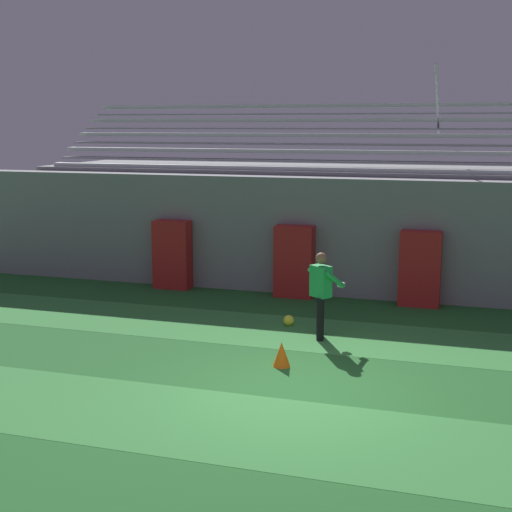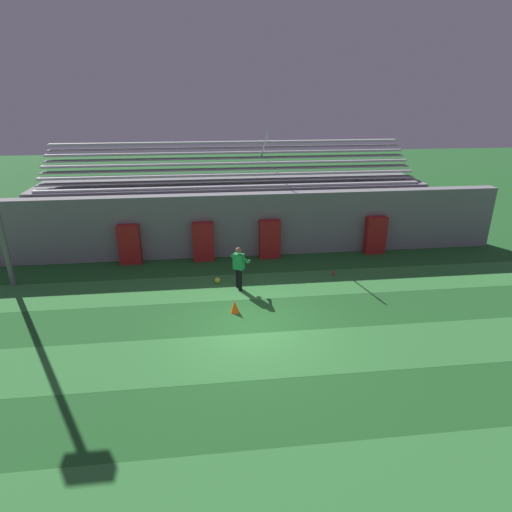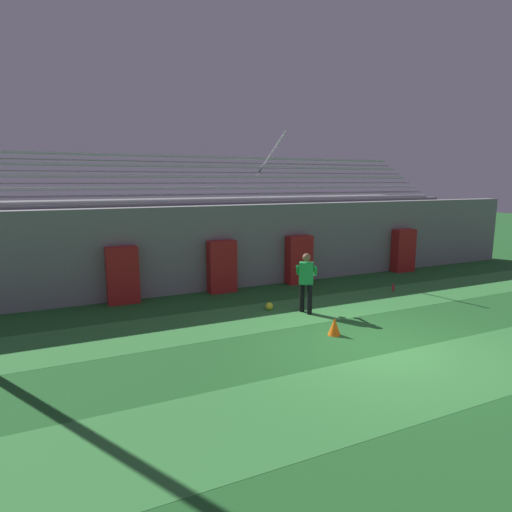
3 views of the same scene
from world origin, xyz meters
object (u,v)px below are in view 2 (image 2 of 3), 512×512
Objects in this scene: padding_pillar_far_left at (129,245)px; traffic_cone at (235,307)px; soccer_ball at (217,280)px; padding_pillar_gate_left at (203,242)px; padding_pillar_gate_right at (270,239)px; padding_pillar_far_right at (375,235)px; goalkeeper at (239,265)px; water_bottle at (333,273)px.

padding_pillar_far_left is 4.04× the size of traffic_cone.
traffic_cone is at bearing -78.27° from soccer_ball.
padding_pillar_gate_right is (2.90, 0.00, 0.00)m from padding_pillar_gate_left.
padding_pillar_gate_right and padding_pillar_far_right have the same top height.
padding_pillar_gate_left is at bearing 180.00° from padding_pillar_gate_right.
water_bottle is (3.86, 0.78, -0.83)m from goalkeeper.
padding_pillar_gate_right is at bearing 0.00° from padding_pillar_far_left.
padding_pillar_far_right is 7.14m from goalkeeper.
padding_pillar_gate_left is 1.00× the size of padding_pillar_far_left.
traffic_cone reaches higher than soccer_ball.
water_bottle is at bearing 31.63° from traffic_cone.
padding_pillar_gate_left is 2.90m from padding_pillar_gate_right.
padding_pillar_gate_left reaches higher than soccer_ball.
padding_pillar_gate_right is 7.72× the size of soccer_ball.
padding_pillar_far_left is at bearing 164.39° from water_bottle.
soccer_ball is at bearing -161.33° from padding_pillar_far_right.
goalkeeper is at bearing -154.34° from padding_pillar_far_right.
padding_pillar_gate_left is at bearing 0.00° from padding_pillar_far_left.
padding_pillar_gate_right reaches higher than water_bottle.
padding_pillar_far_right is 7.72× the size of soccer_ball.
padding_pillar_gate_right is at bearing 134.29° from water_bottle.
water_bottle is (4.15, 2.56, -0.09)m from traffic_cone.
padding_pillar_far_left is (-6.03, 0.00, 0.00)m from padding_pillar_gate_right.
padding_pillar_gate_right and padding_pillar_far_left have the same top height.
padding_pillar_gate_right is 1.00× the size of padding_pillar_far_right.
soccer_ball is at bearing -134.44° from padding_pillar_gate_right.
padding_pillar_far_right is at bearing 0.00° from padding_pillar_far_left.
goalkeeper is (-6.44, -3.09, 0.11)m from padding_pillar_far_right.
padding_pillar_far_right is 1.02× the size of goalkeeper.
padding_pillar_far_left reaches higher than goalkeeper.
padding_pillar_gate_right reaches higher than soccer_ball.
padding_pillar_far_right is at bearing 0.00° from padding_pillar_gate_right.
padding_pillar_gate_left is 2.60m from soccer_ball.
padding_pillar_far_right is 3.54m from water_bottle.
soccer_ball is (-7.24, -2.45, -0.74)m from padding_pillar_far_right.
goalkeeper is (1.30, -3.09, 0.11)m from padding_pillar_gate_left.
traffic_cone is (-0.30, -1.78, -0.74)m from goalkeeper.
padding_pillar_far_right reaches higher than goalkeeper.
traffic_cone is at bearing -111.25° from padding_pillar_gate_right.
padding_pillar_far_left and padding_pillar_far_right have the same top height.
padding_pillar_gate_left is at bearing 180.00° from padding_pillar_far_right.
water_bottle is (4.66, 0.13, 0.01)m from soccer_ball.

